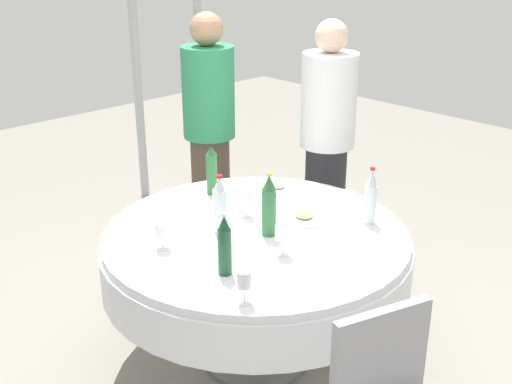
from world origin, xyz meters
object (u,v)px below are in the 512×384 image
at_px(bottle_green_rear, 269,206).
at_px(wine_glass_right, 283,233).
at_px(dining_table, 256,258).
at_px(person_left, 209,133).
at_px(plate_far, 176,211).
at_px(bottle_clear_right, 371,197).
at_px(wine_glass_front, 244,281).
at_px(plate_east, 304,218).
at_px(bottle_clear_left, 220,206).
at_px(plate_north, 277,188).
at_px(bottle_dark_green_inner, 225,246).
at_px(bottle_green_mid, 212,170).
at_px(person_mid, 327,146).
at_px(wine_glass_south, 162,231).
at_px(wine_glass_rear, 247,199).

relative_size(bottle_green_rear, wine_glass_right, 2.18).
distance_m(dining_table, person_left, 1.32).
bearing_deg(plate_far, bottle_clear_right, -141.18).
bearing_deg(plate_far, dining_table, -162.60).
distance_m(plate_far, person_left, 1.04).
height_order(wine_glass_front, plate_east, wine_glass_front).
height_order(bottle_clear_right, bottle_green_rear, bottle_green_rear).
distance_m(wine_glass_front, plate_east, 0.83).
relative_size(bottle_clear_left, wine_glass_front, 2.04).
distance_m(wine_glass_front, plate_north, 1.20).
distance_m(bottle_dark_green_inner, wine_glass_front, 0.25).
distance_m(bottle_green_mid, plate_far, 0.34).
bearing_deg(person_mid, bottle_dark_green_inner, -88.27).
relative_size(bottle_dark_green_inner, wine_glass_south, 2.16).
bearing_deg(person_left, bottle_green_rear, -87.79).
xyz_separation_m(bottle_green_rear, person_mid, (0.48, -0.99, -0.04)).
xyz_separation_m(bottle_green_mid, wine_glass_rear, (-0.36, 0.08, -0.04)).
relative_size(person_left, person_mid, 1.01).
xyz_separation_m(bottle_clear_left, plate_north, (0.19, -0.58, -0.12)).
distance_m(bottle_clear_left, plate_far, 0.36).
relative_size(bottle_dark_green_inner, plate_east, 1.32).
bearing_deg(wine_glass_south, person_mid, -80.17).
bearing_deg(person_mid, wine_glass_right, -80.71).
relative_size(bottle_clear_left, wine_glass_rear, 2.07).
bearing_deg(wine_glass_right, wine_glass_south, 39.75).
bearing_deg(plate_far, bottle_green_mid, -77.53).
bearing_deg(bottle_dark_green_inner, bottle_green_mid, -36.94).
xyz_separation_m(wine_glass_south, person_mid, (0.25, -1.45, 0.02)).
xyz_separation_m(bottle_dark_green_inner, bottle_green_mid, (0.72, -0.54, 0.00)).
xyz_separation_m(bottle_clear_left, bottle_green_rear, (-0.18, -0.15, 0.01)).
bearing_deg(wine_glass_south, dining_table, -110.67).
bearing_deg(plate_north, dining_table, 123.71).
relative_size(dining_table, plate_north, 6.93).
distance_m(dining_table, plate_far, 0.50).
xyz_separation_m(bottle_clear_left, wine_glass_rear, (0.04, -0.21, -0.04)).
xyz_separation_m(dining_table, wine_glass_front, (-0.43, 0.48, 0.24)).
bearing_deg(person_mid, plate_east, -79.20).
bearing_deg(wine_glass_right, plate_far, 4.70).
height_order(wine_glass_rear, person_left, person_left).
bearing_deg(bottle_clear_left, plate_far, 2.73).
relative_size(bottle_clear_left, bottle_green_mid, 1.01).
relative_size(wine_glass_rear, person_mid, 0.09).
relative_size(bottle_clear_right, wine_glass_front, 2.03).
height_order(bottle_green_rear, wine_glass_rear, bottle_green_rear).
distance_m(bottle_green_mid, wine_glass_front, 1.15).
bearing_deg(wine_glass_front, wine_glass_rear, -43.88).
relative_size(bottle_green_rear, plate_far, 1.41).
relative_size(wine_glass_right, plate_east, 0.68).
distance_m(wine_glass_rear, plate_east, 0.30).
distance_m(bottle_dark_green_inner, wine_glass_rear, 0.59).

